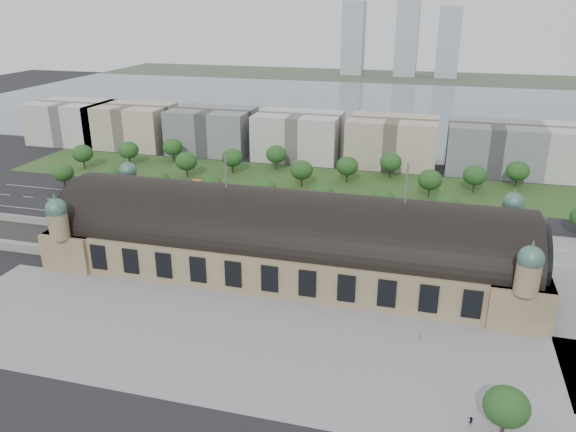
% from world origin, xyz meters
% --- Properties ---
extents(ground, '(900.00, 900.00, 0.00)m').
position_xyz_m(ground, '(0.00, 0.00, 0.00)').
color(ground, black).
rests_on(ground, ground).
extents(station, '(150.00, 48.40, 44.30)m').
position_xyz_m(station, '(0.00, 0.00, 10.28)').
color(station, '#9D8B61').
rests_on(station, ground).
extents(plaza_south, '(190.00, 48.00, 0.12)m').
position_xyz_m(plaza_south, '(10.00, -44.00, 0.00)').
color(plaza_south, gray).
rests_on(plaza_south, ground).
extents(road_slab, '(260.00, 26.00, 0.10)m').
position_xyz_m(road_slab, '(-20.00, 38.00, 0.00)').
color(road_slab, black).
rests_on(road_slab, ground).
extents(grass_belt, '(300.00, 45.00, 0.10)m').
position_xyz_m(grass_belt, '(-15.00, 93.00, 0.00)').
color(grass_belt, '#2F5020').
rests_on(grass_belt, ground).
extents(petrol_station, '(14.00, 13.00, 5.05)m').
position_xyz_m(petrol_station, '(-53.91, 65.28, 2.95)').
color(petrol_station, orange).
rests_on(petrol_station, ground).
extents(lake, '(700.00, 320.00, 0.08)m').
position_xyz_m(lake, '(0.00, 298.00, 0.00)').
color(lake, slate).
rests_on(lake, ground).
extents(far_shore, '(700.00, 120.00, 0.14)m').
position_xyz_m(far_shore, '(0.00, 498.00, 0.00)').
color(far_shore, '#44513D').
rests_on(far_shore, ground).
extents(far_tower_left, '(24.00, 24.00, 80.00)m').
position_xyz_m(far_tower_left, '(-60.00, 508.00, 40.00)').
color(far_tower_left, '#9EA8B2').
rests_on(far_tower_left, ground).
extents(far_tower_mid, '(24.00, 24.00, 85.00)m').
position_xyz_m(far_tower_mid, '(0.00, 508.00, 42.50)').
color(far_tower_mid, '#9EA8B2').
rests_on(far_tower_mid, ground).
extents(far_tower_right, '(24.00, 24.00, 75.00)m').
position_xyz_m(far_tower_right, '(45.00, 508.00, 37.50)').
color(far_tower_right, '#9EA8B2').
rests_on(far_tower_right, ground).
extents(office_0, '(45.00, 32.00, 24.00)m').
position_xyz_m(office_0, '(-170.00, 133.00, 12.00)').
color(office_0, beige).
rests_on(office_0, ground).
extents(office_1, '(45.00, 32.00, 24.00)m').
position_xyz_m(office_1, '(-130.00, 133.00, 12.00)').
color(office_1, '#BBAA93').
rests_on(office_1, ground).
extents(office_2, '(45.00, 32.00, 24.00)m').
position_xyz_m(office_2, '(-80.00, 133.00, 12.00)').
color(office_2, gray).
rests_on(office_2, ground).
extents(office_3, '(45.00, 32.00, 24.00)m').
position_xyz_m(office_3, '(-30.00, 133.00, 12.00)').
color(office_3, beige).
rests_on(office_3, ground).
extents(office_4, '(45.00, 32.00, 24.00)m').
position_xyz_m(office_4, '(20.00, 133.00, 12.00)').
color(office_4, '#BBAA93').
rests_on(office_4, ground).
extents(office_5, '(45.00, 32.00, 24.00)m').
position_xyz_m(office_5, '(70.00, 133.00, 12.00)').
color(office_5, gray).
rests_on(office_5, ground).
extents(tree_row_0, '(9.60, 9.60, 11.52)m').
position_xyz_m(tree_row_0, '(-120.00, 53.00, 7.43)').
color(tree_row_0, '#2D2116').
rests_on(tree_row_0, ground).
extents(tree_row_1, '(9.60, 9.60, 11.52)m').
position_xyz_m(tree_row_1, '(-96.00, 53.00, 7.43)').
color(tree_row_1, '#2D2116').
rests_on(tree_row_1, ground).
extents(tree_row_2, '(9.60, 9.60, 11.52)m').
position_xyz_m(tree_row_2, '(-72.00, 53.00, 7.43)').
color(tree_row_2, '#2D2116').
rests_on(tree_row_2, ground).
extents(tree_row_3, '(9.60, 9.60, 11.52)m').
position_xyz_m(tree_row_3, '(-48.00, 53.00, 7.43)').
color(tree_row_3, '#2D2116').
rests_on(tree_row_3, ground).
extents(tree_row_4, '(9.60, 9.60, 11.52)m').
position_xyz_m(tree_row_4, '(-24.00, 53.00, 7.43)').
color(tree_row_4, '#2D2116').
rests_on(tree_row_4, ground).
extents(tree_row_5, '(9.60, 9.60, 11.52)m').
position_xyz_m(tree_row_5, '(0.00, 53.00, 7.43)').
color(tree_row_5, '#2D2116').
rests_on(tree_row_5, ground).
extents(tree_row_6, '(9.60, 9.60, 11.52)m').
position_xyz_m(tree_row_6, '(24.00, 53.00, 7.43)').
color(tree_row_6, '#2D2116').
rests_on(tree_row_6, ground).
extents(tree_row_7, '(9.60, 9.60, 11.52)m').
position_xyz_m(tree_row_7, '(48.00, 53.00, 7.43)').
color(tree_row_7, '#2D2116').
rests_on(tree_row_7, ground).
extents(tree_row_8, '(9.60, 9.60, 11.52)m').
position_xyz_m(tree_row_8, '(72.00, 53.00, 7.43)').
color(tree_row_8, '#2D2116').
rests_on(tree_row_8, ground).
extents(tree_belt_0, '(10.40, 10.40, 12.48)m').
position_xyz_m(tree_belt_0, '(-130.00, 83.00, 8.05)').
color(tree_belt_0, '#2D2116').
rests_on(tree_belt_0, ground).
extents(tree_belt_1, '(10.40, 10.40, 12.48)m').
position_xyz_m(tree_belt_1, '(-111.00, 95.00, 8.05)').
color(tree_belt_1, '#2D2116').
rests_on(tree_belt_1, ground).
extents(tree_belt_2, '(10.40, 10.40, 12.48)m').
position_xyz_m(tree_belt_2, '(-92.00, 107.00, 8.05)').
color(tree_belt_2, '#2D2116').
rests_on(tree_belt_2, ground).
extents(tree_belt_3, '(10.40, 10.40, 12.48)m').
position_xyz_m(tree_belt_3, '(-73.00, 83.00, 8.05)').
color(tree_belt_3, '#2D2116').
rests_on(tree_belt_3, ground).
extents(tree_belt_4, '(10.40, 10.40, 12.48)m').
position_xyz_m(tree_belt_4, '(-54.00, 95.00, 8.05)').
color(tree_belt_4, '#2D2116').
rests_on(tree_belt_4, ground).
extents(tree_belt_5, '(10.40, 10.40, 12.48)m').
position_xyz_m(tree_belt_5, '(-35.00, 107.00, 8.05)').
color(tree_belt_5, '#2D2116').
rests_on(tree_belt_5, ground).
extents(tree_belt_6, '(10.40, 10.40, 12.48)m').
position_xyz_m(tree_belt_6, '(-16.00, 83.00, 8.05)').
color(tree_belt_6, '#2D2116').
rests_on(tree_belt_6, ground).
extents(tree_belt_7, '(10.40, 10.40, 12.48)m').
position_xyz_m(tree_belt_7, '(3.00, 95.00, 8.05)').
color(tree_belt_7, '#2D2116').
rests_on(tree_belt_7, ground).
extents(tree_belt_8, '(10.40, 10.40, 12.48)m').
position_xyz_m(tree_belt_8, '(22.00, 107.00, 8.05)').
color(tree_belt_8, '#2D2116').
rests_on(tree_belt_8, ground).
extents(tree_belt_9, '(10.40, 10.40, 12.48)m').
position_xyz_m(tree_belt_9, '(41.00, 83.00, 8.05)').
color(tree_belt_9, '#2D2116').
rests_on(tree_belt_9, ground).
extents(tree_belt_10, '(10.40, 10.40, 12.48)m').
position_xyz_m(tree_belt_10, '(60.00, 95.00, 8.05)').
color(tree_belt_10, '#2D2116').
rests_on(tree_belt_10, ground).
extents(tree_belt_11, '(10.40, 10.40, 12.48)m').
position_xyz_m(tree_belt_11, '(79.00, 107.00, 8.05)').
color(tree_belt_11, '#2D2116').
rests_on(tree_belt_11, ground).
extents(tree_plaza_s, '(9.00, 9.00, 10.64)m').
position_xyz_m(tree_plaza_s, '(60.00, -60.00, 6.80)').
color(tree_plaza_s, '#2D2116').
rests_on(tree_plaza_s, ground).
extents(traffic_car_0, '(4.56, 2.27, 1.49)m').
position_xyz_m(traffic_car_0, '(-106.32, 36.20, 0.75)').
color(traffic_car_0, '#B9B9BB').
rests_on(traffic_car_0, ground).
extents(traffic_car_1, '(4.53, 1.73, 1.47)m').
position_xyz_m(traffic_car_1, '(-72.18, 42.02, 0.74)').
color(traffic_car_1, gray).
rests_on(traffic_car_1, ground).
extents(traffic_car_2, '(5.10, 2.64, 1.37)m').
position_xyz_m(traffic_car_2, '(-65.55, 27.70, 0.69)').
color(traffic_car_2, black).
rests_on(traffic_car_2, ground).
extents(traffic_car_4, '(4.96, 2.38, 1.63)m').
position_xyz_m(traffic_car_4, '(7.12, 37.68, 0.82)').
color(traffic_car_4, '#1C1947').
rests_on(traffic_car_4, ground).
extents(traffic_car_5, '(4.07, 1.57, 1.32)m').
position_xyz_m(traffic_car_5, '(43.56, 41.47, 0.66)').
color(traffic_car_5, slate).
rests_on(traffic_car_5, ground).
extents(traffic_car_6, '(5.82, 3.20, 1.54)m').
position_xyz_m(traffic_car_6, '(76.28, 27.10, 0.77)').
color(traffic_car_6, silver).
rests_on(traffic_car_6, ground).
extents(parked_car_0, '(4.76, 4.23, 1.56)m').
position_xyz_m(parked_car_0, '(-80.00, 25.00, 0.78)').
color(parked_car_0, black).
rests_on(parked_car_0, ground).
extents(parked_car_1, '(5.91, 4.96, 1.50)m').
position_xyz_m(parked_car_1, '(-57.17, 22.53, 0.75)').
color(parked_car_1, '#992E13').
rests_on(parked_car_1, ground).
extents(parked_car_2, '(4.71, 3.86, 1.28)m').
position_xyz_m(parked_car_2, '(-72.31, 25.00, 0.64)').
color(parked_car_2, '#181C44').
rests_on(parked_car_2, ground).
extents(parked_car_3, '(4.44, 3.74, 1.43)m').
position_xyz_m(parked_car_3, '(-37.49, 21.00, 0.72)').
color(parked_car_3, slate).
rests_on(parked_car_3, ground).
extents(parked_car_4, '(5.15, 4.21, 1.65)m').
position_xyz_m(parked_car_4, '(-37.28, 21.00, 0.83)').
color(parked_car_4, '#B8B9BB').
rests_on(parked_car_4, ground).
extents(parked_car_5, '(6.23, 4.75, 1.57)m').
position_xyz_m(parked_car_5, '(-42.05, 21.00, 0.79)').
color(parked_car_5, '#919399').
rests_on(parked_car_5, ground).
extents(parked_car_6, '(5.56, 4.10, 1.50)m').
position_xyz_m(parked_car_6, '(-36.41, 21.00, 0.75)').
color(parked_car_6, black).
rests_on(parked_car_6, ground).
extents(bus_west, '(10.83, 2.65, 3.01)m').
position_xyz_m(bus_west, '(5.24, 27.00, 1.50)').
color(bus_west, '#B01C2C').
rests_on(bus_west, ground).
extents(bus_mid, '(11.78, 3.83, 3.22)m').
position_xyz_m(bus_mid, '(24.94, 32.00, 1.61)').
color(bus_mid, silver).
rests_on(bus_mid, ground).
extents(bus_east, '(12.78, 3.80, 3.51)m').
position_xyz_m(bus_east, '(18.31, 27.00, 1.76)').
color(bus_east, silver).
rests_on(bus_east, ground).
extents(pedestrian_0, '(0.92, 0.66, 1.71)m').
position_xyz_m(pedestrian_0, '(42.58, -31.00, 0.85)').
color(pedestrian_0, gray).
rests_on(pedestrian_0, ground).
extents(pedestrian_4, '(1.27, 1.18, 1.88)m').
position_xyz_m(pedestrian_4, '(54.06, -58.84, 0.94)').
color(pedestrian_4, gray).
rests_on(pedestrian_4, ground).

